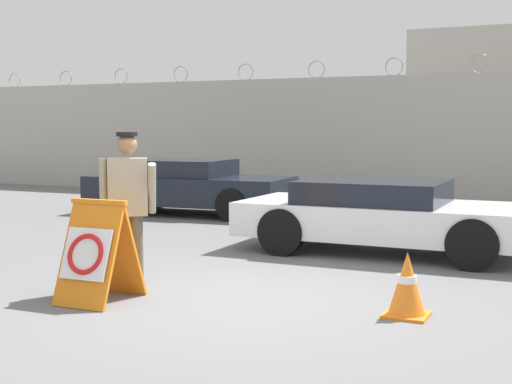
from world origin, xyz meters
name	(u,v)px	position (x,y,z in m)	size (l,w,h in m)	color
ground_plane	(236,300)	(0.00, 0.00, 0.00)	(90.00, 90.00, 0.00)	slate
perimeter_wall	(434,138)	(0.00, 11.15, 1.58)	(36.00, 0.30, 3.61)	#ADA8A0
barricade_sign	(97,251)	(-1.32, -0.67, 0.55)	(0.69, 0.85, 1.10)	orange
security_guard	(128,201)	(-1.36, -0.03, 1.02)	(0.69, 0.45, 1.81)	#514C42
traffic_cone_mid	(407,285)	(1.83, 0.11, 0.32)	(0.43, 0.43, 0.64)	orange
parked_car_front_coupe	(188,186)	(-4.32, 6.45, 0.60)	(4.41, 2.10, 1.17)	black
parked_car_rear_sedan	(385,214)	(0.71, 3.58, 0.57)	(4.33, 1.97, 1.07)	black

